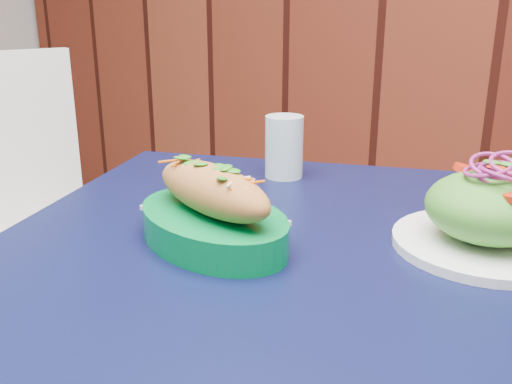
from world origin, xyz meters
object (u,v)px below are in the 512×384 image
Objects in this scene: salad_plate at (488,214)px; chair_left at (20,221)px; banh_mi_basket at (213,210)px; cafe_table at (303,309)px.

chair_left is at bearing -179.26° from salad_plate.
chair_left is 0.84m from banh_mi_basket.
salad_plate is (0.18, 0.13, 0.13)m from cafe_table.
banh_mi_basket is (0.78, -0.18, 0.25)m from chair_left.
chair_left is 4.15× the size of salad_plate.
cafe_table is 0.26m from salad_plate.
chair_left is at bearing -178.70° from banh_mi_basket.
cafe_table is at bearing 5.69° from chair_left.
chair_left reaches higher than cafe_table.
salad_plate is (1.06, 0.01, 0.26)m from chair_left.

